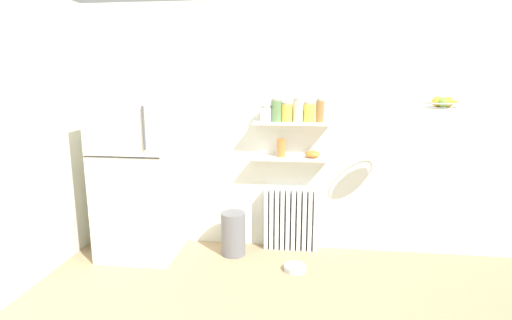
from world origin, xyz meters
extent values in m
cube|color=silver|center=(0.00, 2.05, 1.30)|extent=(7.04, 0.10, 2.60)
cube|color=silver|center=(-1.50, 1.64, 0.85)|extent=(0.76, 0.72, 1.70)
cube|color=#262628|center=(-1.50, 1.28, 1.11)|extent=(0.74, 0.01, 0.01)
cylinder|color=#4C4C51|center=(-1.26, 1.26, 1.39)|extent=(0.02, 0.02, 0.40)
cube|color=white|center=(-0.20, 1.92, 0.33)|extent=(0.04, 0.12, 0.67)
cube|color=white|center=(-0.15, 1.92, 0.33)|extent=(0.04, 0.12, 0.67)
cube|color=white|center=(-0.09, 1.92, 0.33)|extent=(0.04, 0.12, 0.67)
cube|color=white|center=(-0.03, 1.92, 0.33)|extent=(0.04, 0.12, 0.67)
cube|color=white|center=(0.03, 1.92, 0.33)|extent=(0.04, 0.12, 0.67)
cube|color=white|center=(0.09, 1.92, 0.33)|extent=(0.04, 0.12, 0.67)
cube|color=white|center=(0.15, 1.92, 0.33)|extent=(0.04, 0.12, 0.67)
cube|color=white|center=(0.21, 1.92, 0.33)|extent=(0.04, 0.12, 0.67)
cube|color=white|center=(0.26, 1.92, 0.33)|extent=(0.04, 0.12, 0.67)
cube|color=white|center=(0.32, 1.92, 0.33)|extent=(0.04, 0.12, 0.67)
cube|color=white|center=(0.06, 1.89, 1.02)|extent=(0.79, 0.22, 0.02)
cube|color=white|center=(0.06, 1.89, 1.38)|extent=(0.79, 0.22, 0.02)
cylinder|color=silver|center=(-0.21, 1.89, 1.47)|extent=(0.12, 0.12, 0.14)
cylinder|color=gray|center=(-0.21, 1.89, 1.55)|extent=(0.11, 0.11, 0.02)
cylinder|color=#5B7F4C|center=(-0.10, 1.89, 1.50)|extent=(0.11, 0.11, 0.21)
cylinder|color=gray|center=(-0.10, 1.89, 1.62)|extent=(0.10, 0.10, 0.02)
cylinder|color=yellow|center=(0.00, 1.89, 1.48)|extent=(0.11, 0.11, 0.18)
cylinder|color=gray|center=(0.00, 1.89, 1.58)|extent=(0.11, 0.11, 0.02)
cylinder|color=beige|center=(0.11, 1.89, 1.50)|extent=(0.10, 0.10, 0.22)
cylinder|color=gray|center=(0.11, 1.89, 1.62)|extent=(0.09, 0.09, 0.02)
cylinder|color=yellow|center=(0.22, 1.89, 1.49)|extent=(0.11, 0.11, 0.18)
cylinder|color=gray|center=(0.22, 1.89, 1.59)|extent=(0.10, 0.10, 0.02)
cylinder|color=olive|center=(0.33, 1.89, 1.50)|extent=(0.08, 0.08, 0.21)
cylinder|color=gray|center=(0.33, 1.89, 1.62)|extent=(0.07, 0.07, 0.02)
cylinder|color=#CC7033|center=(-0.05, 1.89, 1.12)|extent=(0.09, 0.09, 0.19)
ellipsoid|color=orange|center=(0.27, 1.89, 1.07)|extent=(0.16, 0.16, 0.07)
cylinder|color=slate|center=(-0.53, 1.71, 0.23)|extent=(0.26, 0.26, 0.46)
cylinder|color=#B7B7BC|center=(0.13, 1.43, 0.03)|extent=(0.22, 0.22, 0.05)
torus|color=#B2B2B7|center=(1.32, 1.40, 1.63)|extent=(0.31, 0.31, 0.01)
cylinder|color=#A8A8AD|center=(1.32, 1.40, 1.59)|extent=(0.25, 0.25, 0.01)
sphere|color=gold|center=(1.38, 1.39, 1.64)|extent=(0.09, 0.09, 0.09)
sphere|color=red|center=(1.32, 1.43, 1.64)|extent=(0.08, 0.08, 0.08)
sphere|color=gold|center=(1.30, 1.41, 1.64)|extent=(0.09, 0.09, 0.09)
sphere|color=#7FAD38|center=(1.33, 1.37, 1.64)|extent=(0.08, 0.08, 0.08)
ellipsoid|color=yellow|center=(1.36, 1.37, 1.62)|extent=(0.17, 0.13, 0.09)
camera|label=1|loc=(0.22, -2.17, 1.85)|focal=28.02mm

